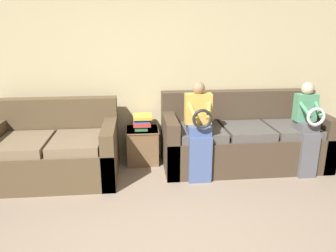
{
  "coord_description": "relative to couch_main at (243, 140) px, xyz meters",
  "views": [
    {
      "loc": [
        -0.2,
        -1.89,
        1.83
      ],
      "look_at": [
        0.15,
        1.61,
        0.77
      ],
      "focal_mm": 35.0,
      "sensor_mm": 36.0,
      "label": 1
    }
  ],
  "objects": [
    {
      "name": "wall_back",
      "position": [
        -1.25,
        0.47,
        0.92
      ],
      "size": [
        6.93,
        0.06,
        2.55
      ],
      "color": "#C6B789",
      "rests_on": "ground_plane"
    },
    {
      "name": "couch_main",
      "position": [
        0.0,
        0.0,
        0.0
      ],
      "size": [
        2.18,
        0.91,
        0.98
      ],
      "color": "#473828",
      "rests_on": "ground_plane"
    },
    {
      "name": "couch_side",
      "position": [
        -2.49,
        -0.16,
        -0.02
      ],
      "size": [
        1.57,
        1.0,
        0.95
      ],
      "color": "brown",
      "rests_on": "ground_plane"
    },
    {
      "name": "child_left_seated",
      "position": [
        -0.69,
        -0.38,
        0.31
      ],
      "size": [
        0.33,
        0.36,
        1.21
      ],
      "color": "#475B8E",
      "rests_on": "ground_plane"
    },
    {
      "name": "child_right_seated",
      "position": [
        0.69,
        -0.39,
        0.31
      ],
      "size": [
        0.27,
        0.37,
        1.18
      ],
      "color": "#56565B",
      "rests_on": "ground_plane"
    },
    {
      "name": "side_shelf",
      "position": [
        -1.37,
        0.2,
        -0.1
      ],
      "size": [
        0.45,
        0.44,
        0.49
      ],
      "color": "brown",
      "rests_on": "ground_plane"
    },
    {
      "name": "book_stack",
      "position": [
        -1.37,
        0.2,
        0.25
      ],
      "size": [
        0.25,
        0.3,
        0.2
      ],
      "color": "#3D8451",
      "rests_on": "side_shelf"
    }
  ]
}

